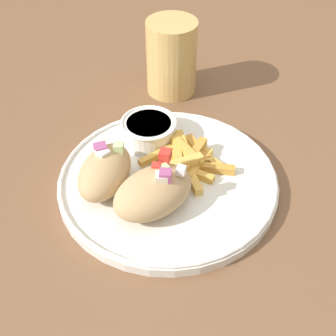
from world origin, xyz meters
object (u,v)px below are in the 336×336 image
(plate, at_px, (168,181))
(water_glass, at_px, (172,60))
(pita_sandwich_far, at_px, (105,171))
(fries_pile, at_px, (187,159))
(sauce_ramekin, at_px, (149,130))
(pita_sandwich_near, at_px, (154,192))

(plate, xyz_separation_m, water_glass, (0.15, 0.19, 0.05))
(pita_sandwich_far, xyz_separation_m, fries_pile, (0.11, -0.04, -0.01))
(plate, height_order, sauce_ramekin, sauce_ramekin)
(pita_sandwich_far, bearing_deg, sauce_ramekin, -13.95)
(plate, distance_m, fries_pile, 0.04)
(pita_sandwich_near, height_order, pita_sandwich_far, pita_sandwich_near)
(sauce_ramekin, bearing_deg, pita_sandwich_near, -122.39)
(pita_sandwich_near, distance_m, pita_sandwich_far, 0.08)
(fries_pile, distance_m, water_glass, 0.22)
(water_glass, bearing_deg, sauce_ramekin, -138.89)
(pita_sandwich_far, height_order, water_glass, water_glass)
(sauce_ramekin, height_order, water_glass, water_glass)
(fries_pile, distance_m, sauce_ramekin, 0.08)
(pita_sandwich_near, bearing_deg, pita_sandwich_far, 108.81)
(pita_sandwich_far, bearing_deg, fries_pile, -54.40)
(plate, xyz_separation_m, sauce_ramekin, (0.03, 0.09, 0.02))
(pita_sandwich_near, bearing_deg, water_glass, 44.51)
(pita_sandwich_near, xyz_separation_m, pita_sandwich_far, (-0.03, 0.07, -0.00))
(sauce_ramekin, xyz_separation_m, water_glass, (0.12, 0.11, 0.02))
(pita_sandwich_far, xyz_separation_m, sauce_ramekin, (0.10, 0.04, -0.01))
(plate, bearing_deg, pita_sandwich_near, -146.74)
(plate, xyz_separation_m, fries_pile, (0.04, 0.01, 0.02))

